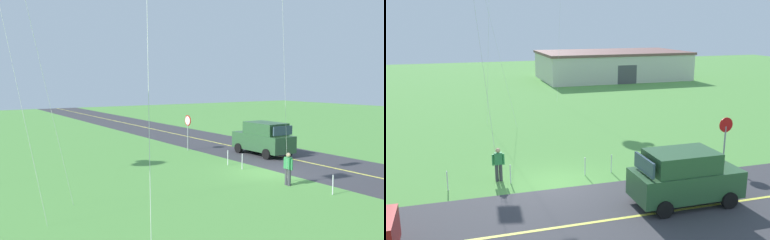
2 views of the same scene
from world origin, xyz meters
TOP-DOWN VIEW (x-y plane):
  - ground_plane at (0.00, 0.00)m, footprint 120.00×120.00m
  - asphalt_road at (0.00, -4.00)m, footprint 120.00×7.00m
  - road_centre_stripe at (0.00, -4.00)m, footprint 120.00×0.16m
  - car_suv_foreground at (4.38, -3.48)m, footprint 4.40×2.12m
  - stop_sign at (8.73, -0.10)m, footprint 0.76×0.08m
  - person_adult_near at (-2.51, 1.17)m, footprint 0.58×0.22m
  - warehouse_distant at (15.51, 32.68)m, footprint 18.36×10.20m
  - fence_post_0 at (-4.79, 0.70)m, footprint 0.05×0.05m
  - fence_post_1 at (-2.04, 0.70)m, footprint 0.05×0.05m
  - fence_post_2 at (1.54, 0.70)m, footprint 0.05×0.05m
  - fence_post_3 at (2.89, 0.70)m, footprint 0.05×0.05m

SIDE VIEW (x-z plane):
  - ground_plane at x=0.00m, z-range -0.10..0.00m
  - asphalt_road at x=0.00m, z-range 0.00..0.00m
  - road_centre_stripe at x=0.00m, z-range 0.00..0.01m
  - fence_post_0 at x=-4.79m, z-range 0.00..0.90m
  - fence_post_1 at x=-2.04m, z-range 0.00..0.90m
  - fence_post_2 at x=1.54m, z-range 0.00..0.90m
  - fence_post_3 at x=2.89m, z-range 0.00..0.90m
  - person_adult_near at x=-2.51m, z-range 0.06..1.66m
  - car_suv_foreground at x=4.38m, z-range 0.03..2.27m
  - warehouse_distant at x=15.51m, z-range 0.00..3.50m
  - stop_sign at x=8.73m, z-range 0.52..3.08m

